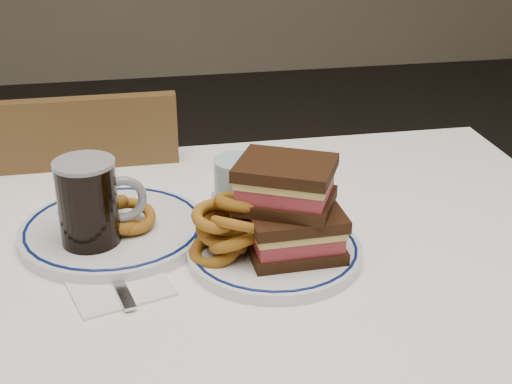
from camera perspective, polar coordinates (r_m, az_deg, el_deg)
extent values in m
cube|color=white|center=(0.97, -6.35, -6.71)|extent=(1.26, 0.86, 0.03)
cylinder|color=#4B2F18|center=(1.58, 13.40, -9.85)|extent=(0.06, 0.06, 0.71)
cube|color=white|center=(1.39, -7.72, -0.36)|extent=(1.26, 0.01, 0.17)
cube|color=#4B2F18|center=(1.61, -13.48, -6.59)|extent=(0.41, 0.41, 0.04)
cylinder|color=#4B2F18|center=(1.87, -7.34, -9.02)|extent=(0.03, 0.03, 0.39)
cylinder|color=#4B2F18|center=(1.89, -18.00, -9.79)|extent=(0.03, 0.03, 0.39)
cube|color=#4B2F18|center=(1.34, -14.69, -1.91)|extent=(0.40, 0.03, 0.44)
cylinder|color=silver|center=(0.97, 1.48, -4.82)|extent=(0.24, 0.24, 0.02)
torus|color=#0B1952|center=(0.97, 1.48, -4.42)|extent=(0.23, 0.23, 0.00)
cube|color=black|center=(0.95, 3.09, -4.45)|extent=(0.13, 0.10, 0.02)
cube|color=#A32F40|center=(0.95, 3.11, -3.48)|extent=(0.12, 0.09, 0.02)
cube|color=tan|center=(0.94, 3.14, -2.66)|extent=(0.12, 0.10, 0.01)
cube|color=black|center=(0.93, 3.15, -1.94)|extent=(0.13, 0.10, 0.02)
cube|color=black|center=(0.94, 2.35, -0.68)|extent=(0.15, 0.14, 0.02)
cube|color=#A32F40|center=(0.93, 2.37, 0.34)|extent=(0.14, 0.13, 0.02)
cube|color=tan|center=(0.92, 2.39, 1.20)|extent=(0.15, 0.13, 0.01)
cube|color=black|center=(0.92, 2.40, 1.96)|extent=(0.15, 0.14, 0.02)
torus|color=brown|center=(0.95, -3.18, -4.47)|extent=(0.08, 0.08, 0.05)
torus|color=brown|center=(0.95, -2.55, -3.97)|extent=(0.07, 0.07, 0.05)
torus|color=brown|center=(0.93, -1.79, -4.00)|extent=(0.08, 0.07, 0.06)
torus|color=brown|center=(0.95, -2.81, -2.76)|extent=(0.07, 0.07, 0.04)
torus|color=brown|center=(0.95, -2.41, -2.20)|extent=(0.08, 0.08, 0.02)
torus|color=brown|center=(0.93, -1.30, -2.69)|extent=(0.09, 0.08, 0.07)
torus|color=brown|center=(0.93, -3.20, -1.92)|extent=(0.07, 0.07, 0.03)
torus|color=brown|center=(0.94, -0.96, -0.85)|extent=(0.09, 0.08, 0.05)
cylinder|color=silver|center=(1.04, -1.92, -1.10)|extent=(0.06, 0.06, 0.04)
cylinder|color=#880206|center=(1.04, -1.93, -0.51)|extent=(0.05, 0.05, 0.01)
cylinder|color=black|center=(0.98, -13.25, -1.33)|extent=(0.08, 0.08, 0.13)
cylinder|color=gray|center=(0.96, -13.65, 2.25)|extent=(0.08, 0.08, 0.01)
torus|color=gray|center=(0.99, -10.66, -0.64)|extent=(0.07, 0.03, 0.07)
cylinder|color=#9DB6CA|center=(1.02, -1.35, -0.33)|extent=(0.07, 0.07, 0.11)
cylinder|color=silver|center=(1.05, -11.30, -3.08)|extent=(0.27, 0.27, 0.02)
torus|color=#0B1952|center=(1.04, -11.34, -2.65)|extent=(0.25, 0.25, 0.00)
torus|color=brown|center=(1.02, -11.21, -2.68)|extent=(0.08, 0.08, 0.04)
torus|color=brown|center=(1.02, -10.12, -1.93)|extent=(0.08, 0.08, 0.04)
torus|color=brown|center=(1.04, -12.24, -1.04)|extent=(0.08, 0.08, 0.05)
cube|color=white|center=(0.94, -11.01, -7.15)|extent=(0.15, 0.15, 0.00)
cube|color=#BCBCC1|center=(0.93, -11.03, -6.94)|extent=(0.05, 0.14, 0.00)
cube|color=#BCBCC1|center=(1.00, -12.02, -4.81)|extent=(0.03, 0.04, 0.00)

